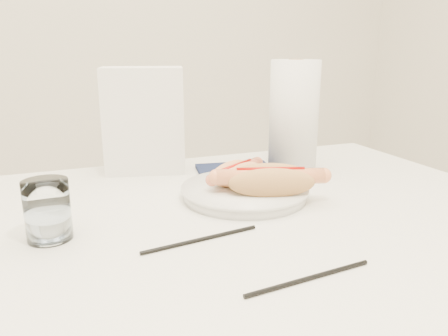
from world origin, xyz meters
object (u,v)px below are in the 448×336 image
object	(u,v)px
paper_towel_roll	(294,116)
plate	(244,193)
hotdog_right	(270,181)
napkin_box	(144,120)
hotdog_left	(236,174)
table	(211,247)
water_glass	(47,210)

from	to	relation	value
paper_towel_roll	plate	bearing A→B (deg)	-141.58
hotdog_right	paper_towel_roll	xyz separation A→B (m)	(0.16, 0.20, 0.08)
plate	napkin_box	distance (m)	0.31
napkin_box	hotdog_left	bearing A→B (deg)	-45.55
table	hotdog_right	xyz separation A→B (m)	(0.12, 0.02, 0.10)
table	napkin_box	xyz separation A→B (m)	(-0.05, 0.32, 0.18)
napkin_box	paper_towel_roll	distance (m)	0.34
table	water_glass	size ratio (longest dim) A/B	12.93
plate	paper_towel_roll	xyz separation A→B (m)	(0.19, 0.15, 0.12)
water_glass	napkin_box	world-z (taller)	napkin_box
plate	hotdog_left	world-z (taller)	hotdog_left
table	paper_towel_roll	xyz separation A→B (m)	(0.28, 0.21, 0.19)
plate	paper_towel_roll	size ratio (longest dim) A/B	0.93
plate	napkin_box	xyz separation A→B (m)	(-0.14, 0.26, 0.11)
hotdog_left	plate	bearing A→B (deg)	-116.38
table	plate	size ratio (longest dim) A/B	5.09
water_glass	napkin_box	size ratio (longest dim) A/B	0.39
napkin_box	paper_towel_roll	size ratio (longest dim) A/B	0.94
hotdog_left	water_glass	xyz separation A→B (m)	(-0.35, -0.10, 0.01)
water_glass	napkin_box	distance (m)	0.40
hotdog_right	plate	bearing A→B (deg)	140.28
plate	hotdog_right	size ratio (longest dim) A/B	1.20
hotdog_left	paper_towel_roll	world-z (taller)	paper_towel_roll
paper_towel_roll	hotdog_left	bearing A→B (deg)	-148.86
plate	water_glass	world-z (taller)	water_glass
napkin_box	water_glass	bearing A→B (deg)	-109.22
hotdog_left	water_glass	size ratio (longest dim) A/B	1.56
hotdog_left	hotdog_right	xyz separation A→B (m)	(0.03, -0.08, 0.01)
table	water_glass	bearing A→B (deg)	-179.79
table	plate	distance (m)	0.13
table	hotdog_right	size ratio (longest dim) A/B	6.10
table	water_glass	world-z (taller)	water_glass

